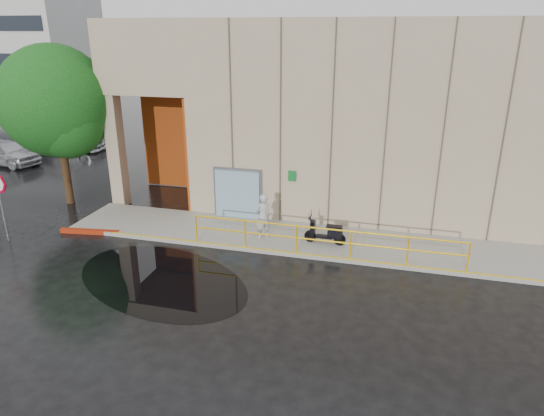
{
  "coord_description": "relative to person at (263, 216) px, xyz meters",
  "views": [
    {
      "loc": [
        6.44,
        -12.16,
        7.63
      ],
      "look_at": [
        2.44,
        3.0,
        1.79
      ],
      "focal_mm": 32.0,
      "sensor_mm": 36.0,
      "label": 1
    }
  ],
  "objects": [
    {
      "name": "car_a",
      "position": [
        -17.72,
        6.77,
        -0.27
      ],
      "size": [
        4.62,
        2.45,
        1.5
      ],
      "primitive_type": "imported",
      "rotation": [
        0.0,
        0.0,
        1.41
      ],
      "color": "silver",
      "rests_on": "ground"
    },
    {
      "name": "tree_near",
      "position": [
        -9.71,
        1.86,
        3.46
      ],
      "size": [
        4.82,
        4.82,
        7.08
      ],
      "rotation": [
        0.0,
        0.0,
        0.33
      ],
      "color": "black",
      "rests_on": "ground"
    },
    {
      "name": "ground",
      "position": [
        -1.82,
        -4.06,
        -1.02
      ],
      "size": [
        120.0,
        120.0,
        0.0
      ],
      "primitive_type": "plane",
      "color": "black",
      "rests_on": "ground"
    },
    {
      "name": "sidewalk",
      "position": [
        2.18,
        0.44,
        -0.94
      ],
      "size": [
        20.0,
        3.0,
        0.15
      ],
      "primitive_type": "cube",
      "color": "#9A978C",
      "rests_on": "ground"
    },
    {
      "name": "guardrail",
      "position": [
        2.43,
        -0.91,
        -0.34
      ],
      "size": [
        9.56,
        0.06,
        1.03
      ],
      "color": "#DFA90B",
      "rests_on": "sidewalk"
    },
    {
      "name": "person",
      "position": [
        0.0,
        0.0,
        0.0
      ],
      "size": [
        0.75,
        0.72,
        1.74
      ],
      "primitive_type": "imported",
      "rotation": [
        0.0,
        0.0,
        3.83
      ],
      "color": "#B4B4B8",
      "rests_on": "sidewalk"
    },
    {
      "name": "scooter",
      "position": [
        2.36,
        0.08,
        -0.19
      ],
      "size": [
        1.55,
        0.55,
        1.19
      ],
      "rotation": [
        0.0,
        0.0,
        -0.04
      ],
      "color": "black",
      "rests_on": "sidewalk"
    },
    {
      "name": "red_curb",
      "position": [
        -6.82,
        -1.06,
        -0.93
      ],
      "size": [
        2.4,
        0.5,
        0.18
      ],
      "primitive_type": "cube",
      "rotation": [
        0.0,
        0.0,
        0.14
      ],
      "color": "#9C230A",
      "rests_on": "ground"
    },
    {
      "name": "puddle",
      "position": [
        -2.37,
        -3.73,
        -1.02
      ],
      "size": [
        7.58,
        6.26,
        0.01
      ],
      "primitive_type": "cube",
      "rotation": [
        0.0,
        0.0,
        -0.4
      ],
      "color": "black",
      "rests_on": "ground"
    },
    {
      "name": "building",
      "position": [
        3.28,
        6.92,
        3.19
      ],
      "size": [
        20.0,
        10.17,
        8.0
      ],
      "color": "tan",
      "rests_on": "ground"
    },
    {
      "name": "car_c",
      "position": [
        -16.52,
        10.71,
        -0.29
      ],
      "size": [
        5.33,
        2.98,
        1.46
      ],
      "primitive_type": "imported",
      "rotation": [
        0.0,
        0.0,
        1.77
      ],
      "color": "#ABAEB3",
      "rests_on": "ground"
    },
    {
      "name": "distant_building",
      "position": [
        -29.82,
        23.91,
        6.48
      ],
      "size": [
        12.0,
        8.08,
        15.0
      ],
      "color": "#B3B3AF",
      "rests_on": "ground"
    }
  ]
}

